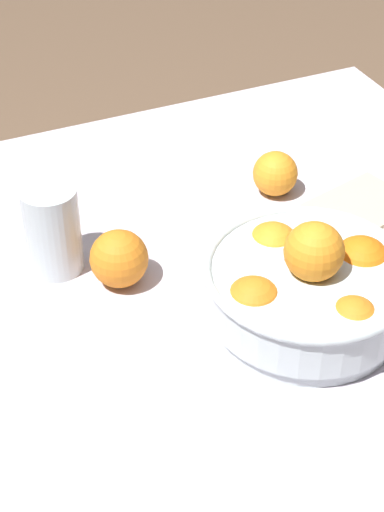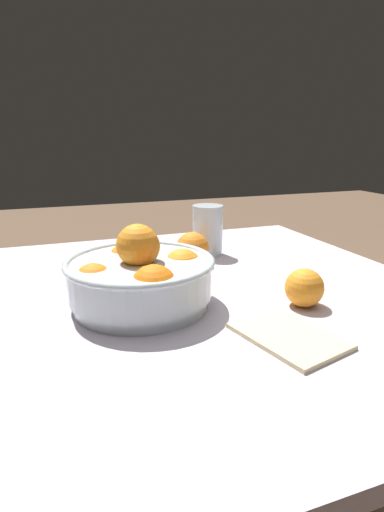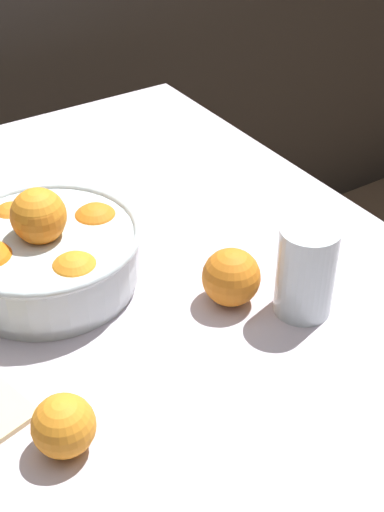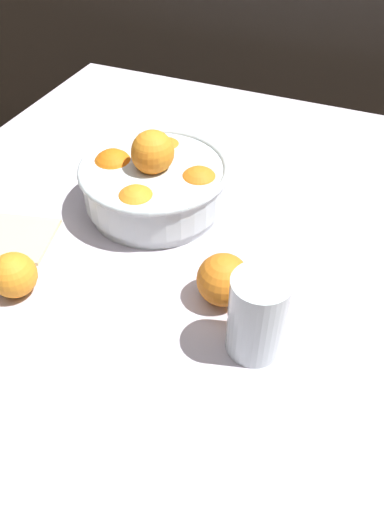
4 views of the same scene
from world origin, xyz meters
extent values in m
cube|color=silver|center=(0.00, 0.00, 0.76)|extent=(1.01, 1.18, 0.03)
cylinder|color=brown|center=(0.45, 0.53, 0.37)|extent=(0.05, 0.05, 0.74)
cylinder|color=silver|center=(-0.03, 0.04, 0.79)|extent=(0.25, 0.25, 0.02)
cylinder|color=silver|center=(-0.03, 0.04, 0.83)|extent=(0.27, 0.27, 0.07)
torus|color=silver|center=(-0.03, 0.04, 0.86)|extent=(0.28, 0.28, 0.01)
sphere|color=orange|center=(0.06, 0.05, 0.84)|extent=(0.08, 0.08, 0.08)
sphere|color=orange|center=(-0.04, 0.13, 0.83)|extent=(0.07, 0.07, 0.07)
sphere|color=orange|center=(-0.02, -0.05, 0.84)|extent=(0.08, 0.08, 0.08)
sphere|color=orange|center=(-0.03, 0.04, 0.89)|extent=(0.08, 0.08, 0.08)
sphere|color=orange|center=(-0.03, 0.04, 0.89)|extent=(0.07, 0.07, 0.07)
cylinder|color=#F4A314|center=(0.25, -0.21, 0.82)|extent=(0.07, 0.07, 0.09)
cylinder|color=silver|center=(0.25, -0.21, 0.84)|extent=(0.08, 0.08, 0.13)
sphere|color=orange|center=(0.17, -0.14, 0.82)|extent=(0.08, 0.08, 0.08)
sphere|color=orange|center=(-0.14, -0.25, 0.81)|extent=(0.07, 0.07, 0.07)
camera|label=1|loc=(0.46, 0.76, 1.56)|focal=60.00mm
camera|label=2|loc=(-0.72, 0.19, 1.08)|focal=28.00mm
camera|label=3|loc=(-0.30, -0.77, 1.43)|focal=50.00mm
camera|label=4|loc=(0.33, -0.65, 1.37)|focal=35.00mm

